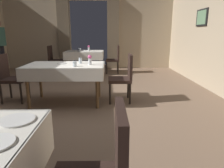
{
  "coord_description": "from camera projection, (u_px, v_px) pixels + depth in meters",
  "views": [
    {
      "loc": [
        0.75,
        -3.71,
        1.31
      ],
      "look_at": [
        0.82,
        0.29,
        0.31
      ],
      "focal_mm": 32.17,
      "sensor_mm": 36.0,
      "label": 1
    }
  ],
  "objects": [
    {
      "name": "dining_table_far",
      "position": [
        85.0,
        54.0,
        6.69
      ],
      "size": [
        1.25,
        0.91,
        0.75
      ],
      "color": "brown",
      "rests_on": "ground"
    },
    {
      "name": "glass_mid_b",
      "position": [
        75.0,
        64.0,
        3.52
      ],
      "size": [
        0.07,
        0.07,
        0.09
      ],
      "primitive_type": "cylinder",
      "color": "silver",
      "rests_on": "dining_table_mid"
    },
    {
      "name": "chair_far_left",
      "position": [
        54.0,
        58.0,
        6.65
      ],
      "size": [
        0.44,
        0.44,
        0.93
      ],
      "color": "black",
      "rests_on": "ground"
    },
    {
      "name": "glass_far_b",
      "position": [
        80.0,
        50.0,
        6.78
      ],
      "size": [
        0.08,
        0.08,
        0.08
      ],
      "primitive_type": "cylinder",
      "color": "silver",
      "rests_on": "dining_table_far"
    },
    {
      "name": "plate_near_b",
      "position": [
        17.0,
        120.0,
        1.33
      ],
      "size": [
        0.23,
        0.23,
        0.01
      ],
      "primitive_type": "cylinder",
      "color": "white",
      "rests_on": "dining_table_near"
    },
    {
      "name": "glass_mid_d",
      "position": [
        80.0,
        61.0,
        3.89
      ],
      "size": [
        0.06,
        0.06,
        0.11
      ],
      "primitive_type": "cylinder",
      "color": "silver",
      "rests_on": "dining_table_mid"
    },
    {
      "name": "chair_mid_right",
      "position": [
        124.0,
        76.0,
        3.9
      ],
      "size": [
        0.44,
        0.44,
        0.93
      ],
      "color": "black",
      "rests_on": "ground"
    },
    {
      "name": "chair_mid_left",
      "position": [
        9.0,
        76.0,
        3.91
      ],
      "size": [
        0.44,
        0.44,
        0.93
      ],
      "color": "black",
      "rests_on": "ground"
    },
    {
      "name": "chair_far_right",
      "position": [
        115.0,
        58.0,
        6.79
      ],
      "size": [
        0.44,
        0.44,
        0.93
      ],
      "color": "black",
      "rests_on": "ground"
    },
    {
      "name": "dining_table_mid",
      "position": [
        65.0,
        69.0,
        3.8
      ],
      "size": [
        1.46,
        0.92,
        0.75
      ],
      "color": "brown",
      "rests_on": "ground"
    },
    {
      "name": "ground",
      "position": [
        70.0,
        103.0,
        3.9
      ],
      "size": [
        10.08,
        10.08,
        0.0
      ],
      "primitive_type": "plane",
      "color": "#7A604C"
    },
    {
      "name": "flower_vase_far",
      "position": [
        89.0,
        48.0,
        6.61
      ],
      "size": [
        0.07,
        0.07,
        0.19
      ],
      "color": "silver",
      "rests_on": "dining_table_far"
    },
    {
      "name": "plate_mid_c",
      "position": [
        62.0,
        63.0,
        3.85
      ],
      "size": [
        0.18,
        0.18,
        0.01
      ],
      "primitive_type": "cylinder",
      "color": "white",
      "rests_on": "dining_table_mid"
    },
    {
      "name": "flower_vase_mid",
      "position": [
        90.0,
        59.0,
        3.72
      ],
      "size": [
        0.07,
        0.07,
        0.18
      ],
      "color": "silver",
      "rests_on": "dining_table_mid"
    },
    {
      "name": "person_waiter_by_doorway",
      "position": [
        0.0,
        43.0,
        6.08
      ],
      "size": [
        0.24,
        0.37,
        1.72
      ],
      "color": "black",
      "rests_on": "ground"
    },
    {
      "name": "wall_back",
      "position": [
        89.0,
        28.0,
        7.58
      ],
      "size": [
        6.4,
        0.27,
        3.0
      ],
      "color": "tan",
      "rests_on": "ground"
    }
  ]
}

